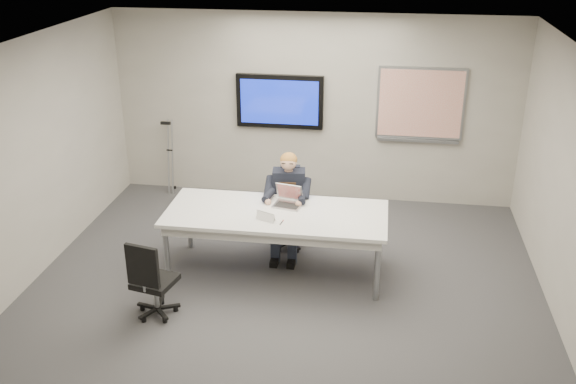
# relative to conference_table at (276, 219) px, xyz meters

# --- Properties ---
(floor) EXTENTS (6.00, 6.00, 0.02)m
(floor) POSITION_rel_conference_table_xyz_m (0.15, -0.59, -0.72)
(floor) COLOR #3D3D40
(floor) RESTS_ON ground
(ceiling) EXTENTS (6.00, 6.00, 0.02)m
(ceiling) POSITION_rel_conference_table_xyz_m (0.15, -0.59, 2.08)
(ceiling) COLOR silver
(ceiling) RESTS_ON wall_back
(wall_back) EXTENTS (6.00, 0.02, 2.80)m
(wall_back) POSITION_rel_conference_table_xyz_m (0.15, 2.41, 0.68)
(wall_back) COLOR #9E9A8F
(wall_back) RESTS_ON ground
(wall_front) EXTENTS (6.00, 0.02, 2.80)m
(wall_front) POSITION_rel_conference_table_xyz_m (0.15, -3.59, 0.68)
(wall_front) COLOR #9E9A8F
(wall_front) RESTS_ON ground
(wall_left) EXTENTS (0.02, 6.00, 2.80)m
(wall_left) POSITION_rel_conference_table_xyz_m (-2.85, -0.59, 0.68)
(wall_left) COLOR #9E9A8F
(wall_left) RESTS_ON ground
(conference_table) EXTENTS (2.63, 1.11, 0.81)m
(conference_table) POSITION_rel_conference_table_xyz_m (0.00, 0.00, 0.00)
(conference_table) COLOR silver
(conference_table) RESTS_ON ground
(tv_display) EXTENTS (1.30, 0.09, 0.80)m
(tv_display) POSITION_rel_conference_table_xyz_m (-0.35, 2.36, 0.78)
(tv_display) COLOR black
(tv_display) RESTS_ON wall_back
(whiteboard) EXTENTS (1.25, 0.08, 1.10)m
(whiteboard) POSITION_rel_conference_table_xyz_m (1.70, 2.38, 0.81)
(whiteboard) COLOR #96999E
(whiteboard) RESTS_ON wall_back
(office_chair_far) EXTENTS (0.58, 0.58, 0.94)m
(office_chair_far) POSITION_rel_conference_table_xyz_m (0.04, 0.72, -0.42)
(office_chair_far) COLOR black
(office_chair_far) RESTS_ON ground
(office_chair_near) EXTENTS (0.53, 0.53, 0.94)m
(office_chair_near) POSITION_rel_conference_table_xyz_m (-1.15, -1.14, -0.42)
(office_chair_near) COLOR black
(office_chair_near) RESTS_ON ground
(seated_person) EXTENTS (0.43, 0.74, 1.33)m
(seated_person) POSITION_rel_conference_table_xyz_m (0.05, 0.48, -0.18)
(seated_person) COLOR #202636
(seated_person) RESTS_ON office_chair_far
(crutch) EXTENTS (0.28, 0.50, 1.24)m
(crutch) POSITION_rel_conference_table_xyz_m (-2.06, 2.23, -0.11)
(crutch) COLOR #A1A4A9
(crutch) RESTS_ON ground
(laptop) EXTENTS (0.37, 0.38, 0.24)m
(laptop) POSITION_rel_conference_table_xyz_m (0.11, 0.24, 0.15)
(laptop) COLOR #B5B5B8
(laptop) RESTS_ON conference_table
(name_tent) EXTENTS (0.25, 0.16, 0.10)m
(name_tent) POSITION_rel_conference_table_xyz_m (-0.08, -0.23, 0.14)
(name_tent) COLOR silver
(name_tent) RESTS_ON conference_table
(pen) EXTENTS (0.03, 0.13, 0.01)m
(pen) POSITION_rel_conference_table_xyz_m (0.11, -0.27, 0.10)
(pen) COLOR black
(pen) RESTS_ON conference_table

